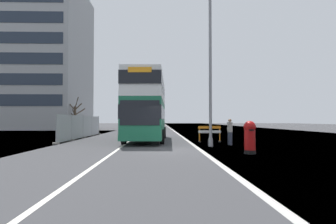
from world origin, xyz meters
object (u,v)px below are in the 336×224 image
(red_pillar_postbox, at_px, (250,136))
(pedestrian_at_kerb, at_px, (230,132))
(double_decker_bus, at_px, (147,107))
(car_receding_far, at_px, (139,123))
(car_oncoming_near, at_px, (129,124))
(roadworks_barrier, at_px, (210,132))
(car_far_side, at_px, (138,123))
(car_receding_mid, at_px, (134,124))
(lamppost_foreground, at_px, (210,72))

(red_pillar_postbox, bearing_deg, pedestrian_at_kerb, 87.06)
(double_decker_bus, bearing_deg, car_receding_far, 95.19)
(car_oncoming_near, bearing_deg, double_decker_bus, -79.87)
(red_pillar_postbox, height_order, car_oncoming_near, car_oncoming_near)
(double_decker_bus, height_order, red_pillar_postbox, double_decker_bus)
(roadworks_barrier, xyz_separation_m, car_far_side, (-8.49, 45.12, 0.19))
(double_decker_bus, relative_size, red_pillar_postbox, 7.27)
(car_receding_far, height_order, car_far_side, car_receding_far)
(pedestrian_at_kerb, bearing_deg, car_oncoming_near, 111.17)
(car_oncoming_near, distance_m, pedestrian_at_kerb, 24.76)
(pedestrian_at_kerb, bearing_deg, red_pillar_postbox, -92.94)
(car_receding_mid, distance_m, car_far_side, 17.15)
(car_receding_mid, xyz_separation_m, car_far_side, (-0.47, 17.15, -0.08))
(lamppost_foreground, xyz_separation_m, car_far_side, (-7.93, 48.71, -3.67))
(car_receding_mid, xyz_separation_m, car_receding_far, (0.30, 7.36, 0.03))
(lamppost_foreground, distance_m, car_receding_mid, 32.63)
(roadworks_barrier, xyz_separation_m, pedestrian_at_kerb, (0.90, -2.51, 0.10))
(double_decker_bus, relative_size, car_receding_far, 2.89)
(roadworks_barrier, height_order, car_oncoming_near, car_oncoming_near)
(red_pillar_postbox, height_order, car_receding_far, car_receding_far)
(car_far_side, bearing_deg, double_decker_bus, -84.97)
(car_receding_far, xyz_separation_m, car_far_side, (-0.76, 9.79, -0.11))
(lamppost_foreground, distance_m, roadworks_barrier, 5.31)
(double_decker_bus, height_order, car_receding_far, double_decker_bus)
(red_pillar_postbox, distance_m, car_far_side, 53.38)
(car_oncoming_near, relative_size, pedestrian_at_kerb, 2.68)
(car_oncoming_near, relative_size, car_far_side, 1.13)
(car_far_side, bearing_deg, pedestrian_at_kerb, -78.84)
(car_receding_mid, xyz_separation_m, pedestrian_at_kerb, (8.93, -30.48, -0.17))
(car_oncoming_near, xyz_separation_m, car_far_side, (-0.45, 24.54, -0.14))
(roadworks_barrier, relative_size, car_oncoming_near, 0.37)
(lamppost_foreground, xyz_separation_m, pedestrian_at_kerb, (1.46, 1.08, -3.76))
(red_pillar_postbox, height_order, pedestrian_at_kerb, pedestrian_at_kerb)
(car_receding_far, bearing_deg, lamppost_foreground, -79.57)
(red_pillar_postbox, relative_size, pedestrian_at_kerb, 0.93)
(roadworks_barrier, relative_size, car_receding_far, 0.42)
(car_receding_far, distance_m, car_far_side, 9.82)
(red_pillar_postbox, xyz_separation_m, car_receding_far, (-8.37, 42.80, 0.19))
(lamppost_foreground, xyz_separation_m, red_pillar_postbox, (1.21, -3.88, -3.75))
(car_receding_far, bearing_deg, roadworks_barrier, -77.66)
(lamppost_foreground, relative_size, pedestrian_at_kerb, 5.69)
(lamppost_foreground, distance_m, car_far_side, 49.49)
(red_pillar_postbox, relative_size, car_receding_far, 0.40)
(double_decker_bus, height_order, car_oncoming_near, double_decker_bus)
(red_pillar_postbox, bearing_deg, car_receding_far, 101.07)
(red_pillar_postbox, distance_m, roadworks_barrier, 7.50)
(double_decker_bus, relative_size, car_receding_mid, 2.78)
(lamppost_foreground, distance_m, car_oncoming_near, 25.55)
(double_decker_bus, xyz_separation_m, car_far_side, (-3.81, 43.32, -1.72))
(red_pillar_postbox, bearing_deg, double_decker_bus, 119.91)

